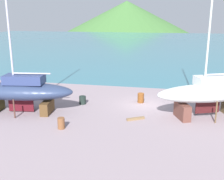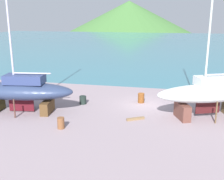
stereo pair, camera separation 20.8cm
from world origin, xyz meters
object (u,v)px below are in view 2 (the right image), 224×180
Objects in this scene: sailboat_far_slipway at (209,93)px; barrel_rust_far at (83,100)px; sailboat_small_center at (21,90)px; barrel_tipped_center at (31,88)px; barrel_rust_mid at (61,123)px; barrel_by_slipway at (141,98)px.

sailboat_far_slipway reaches higher than barrel_rust_far.
sailboat_far_slipway reaches higher than sailboat_small_center.
barrel_tipped_center is (-2.47, 6.13, -1.55)m from sailboat_small_center.
barrel_rust_mid is 1.03× the size of barrel_tipped_center.
barrel_by_slipway is at bearing 16.62° from barrel_rust_far.
sailboat_far_slipway is 18.90× the size of barrel_tipped_center.
barrel_by_slipway reaches higher than barrel_tipped_center.
barrel_rust_far is at bearing -163.38° from barrel_by_slipway.
barrel_rust_far is at bearing -27.48° from sailboat_far_slipway.
barrel_by_slipway is at bearing -5.37° from barrel_tipped_center.
barrel_by_slipway is (-5.92, 2.77, -1.65)m from sailboat_far_slipway.
barrel_by_slipway reaches higher than barrel_rust_mid.
sailboat_far_slipway reaches higher than barrel_by_slipway.
barrel_by_slipway is 1.08× the size of barrel_rust_mid.
barrel_rust_mid is at bearing -50.70° from barrel_tipped_center.
barrel_rust_mid is 11.46m from barrel_tipped_center.
barrel_tipped_center is (-7.00, 2.79, 0.03)m from barrel_rust_far.
barrel_rust_far is (-0.26, 6.07, -0.04)m from barrel_rust_mid.
sailboat_small_center is 15.85× the size of barrel_by_slipway.
barrel_rust_mid reaches higher than barrel_rust_far.
sailboat_small_center is 17.08× the size of barrel_rust_mid.
barrel_rust_far is at bearing -151.25° from sailboat_small_center.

